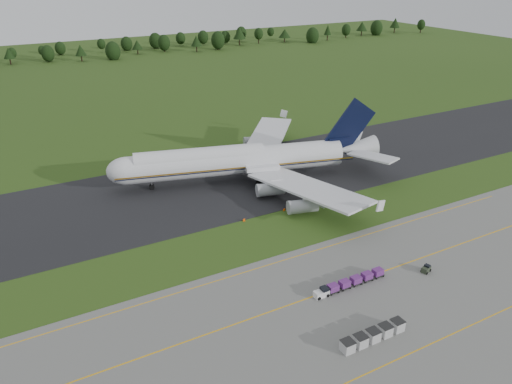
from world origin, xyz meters
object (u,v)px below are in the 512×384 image
baggage_train (349,283)px  utility_cart (426,269)px  aircraft (242,160)px  edge_markers (265,215)px  uld_row (373,335)px

baggage_train → utility_cart: size_ratio=7.01×
aircraft → edge_markers: bearing=-103.3°
aircraft → utility_cart: size_ratio=34.06×
utility_cart → uld_row: bearing=-155.5°
uld_row → edge_markers: 43.04m
baggage_train → edge_markers: (0.12, 30.11, -0.59)m
utility_cart → edge_markers: (-15.18, 33.29, -0.28)m
baggage_train → edge_markers: bearing=89.8°
utility_cart → uld_row: size_ratio=0.18×
baggage_train → aircraft: bearing=84.4°
baggage_train → uld_row: bearing=-113.0°
uld_row → edge_markers: uld_row is taller
baggage_train → utility_cart: bearing=-11.7°
aircraft → baggage_train: aircraft is taller
uld_row → edge_markers: (5.46, 42.68, -0.70)m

